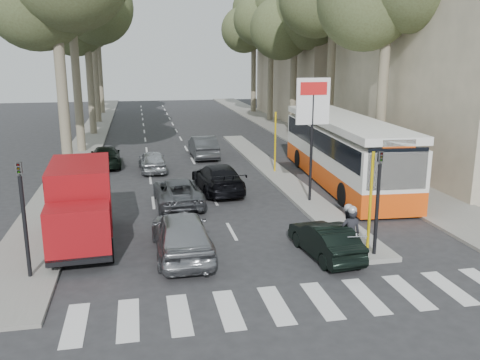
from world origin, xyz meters
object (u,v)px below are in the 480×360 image
(city_bus, at_px, (343,148))
(motorcycle, at_px, (349,233))
(dark_hatchback, at_px, (325,240))
(silver_hatchback, at_px, (182,234))
(red_truck, at_px, (81,203))

(city_bus, bearing_deg, motorcycle, -107.58)
(dark_hatchback, distance_m, city_bus, 10.51)
(dark_hatchback, bearing_deg, silver_hatchback, -18.05)
(motorcycle, bearing_deg, city_bus, 75.45)
(dark_hatchback, height_order, red_truck, red_truck)
(city_bus, height_order, motorcycle, city_bus)
(motorcycle, bearing_deg, red_truck, 167.55)
(red_truck, bearing_deg, motorcycle, -22.21)
(dark_hatchback, relative_size, city_bus, 0.27)
(dark_hatchback, height_order, city_bus, city_bus)
(silver_hatchback, xyz_separation_m, red_truck, (-3.34, 1.77, 0.72))
(city_bus, distance_m, motorcycle, 10.45)
(silver_hatchback, height_order, dark_hatchback, silver_hatchback)
(city_bus, bearing_deg, red_truck, -148.28)
(dark_hatchback, height_order, motorcycle, motorcycle)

